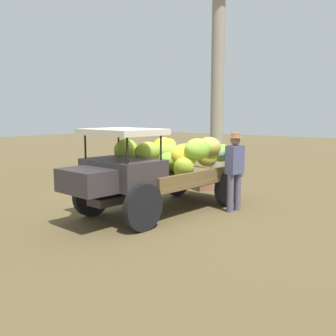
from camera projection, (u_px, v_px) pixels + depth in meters
ground_plane at (166, 209)px, 8.79m from camera, size 60.00×60.00×0.00m
truck at (157, 167)px, 8.46m from camera, size 4.54×2.02×1.89m
farmer at (234, 167)px, 8.52m from camera, size 0.52×0.48×1.78m
wooden_crate at (203, 183)px, 11.03m from camera, size 0.60×0.60×0.41m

